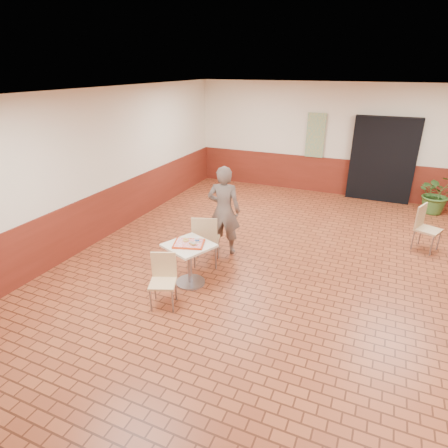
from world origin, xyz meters
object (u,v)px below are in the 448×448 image
at_px(paper_cup, 197,240).
at_px(chair_second_left, 425,225).
at_px(long_john_donut, 192,244).
at_px(chair_main_front, 163,277).
at_px(chair_main_back, 206,238).
at_px(serving_tray, 189,244).
at_px(ring_donut, 186,240).
at_px(customer, 224,211).
at_px(potted_plant, 437,194).
at_px(main_table, 189,257).

height_order(paper_cup, chair_second_left, chair_second_left).
bearing_deg(long_john_donut, chair_main_front, -106.04).
xyz_separation_m(chair_main_back, chair_second_left, (3.63, 2.32, -0.04)).
bearing_deg(serving_tray, ring_donut, 152.44).
distance_m(customer, ring_donut, 1.26).
bearing_deg(chair_second_left, chair_main_front, 158.38).
bearing_deg(customer, ring_donut, 73.94).
distance_m(chair_main_front, chair_main_back, 1.32).
distance_m(customer, chair_second_left, 3.95).
height_order(ring_donut, chair_second_left, chair_second_left).
height_order(chair_main_front, potted_plant, potted_plant).
bearing_deg(long_john_donut, paper_cup, 73.86).
height_order(serving_tray, paper_cup, paper_cup).
bearing_deg(ring_donut, serving_tray, -27.56).
xyz_separation_m(main_table, serving_tray, (0.00, -0.00, 0.25)).
bearing_deg(chair_main_front, potted_plant, 33.79).
distance_m(ring_donut, chair_second_left, 4.72).
bearing_deg(chair_main_front, chair_second_left, 22.78).
bearing_deg(ring_donut, chair_second_left, 38.52).
distance_m(chair_main_front, chair_second_left, 5.18).
xyz_separation_m(customer, long_john_donut, (0.03, -1.33, -0.09)).
bearing_deg(paper_cup, customer, 92.86).
height_order(chair_main_back, paper_cup, chair_main_back).
distance_m(customer, long_john_donut, 1.33).
xyz_separation_m(main_table, customer, (0.06, 1.29, 0.38)).
xyz_separation_m(chair_main_front, potted_plant, (4.08, 5.94, 0.04)).
bearing_deg(serving_tray, chair_main_front, -97.70).
bearing_deg(ring_donut, chair_main_front, -91.02).
relative_size(main_table, serving_tray, 1.50).
height_order(main_table, chair_second_left, chair_second_left).
xyz_separation_m(ring_donut, potted_plant, (4.07, 5.24, -0.27)).
bearing_deg(chair_main_back, serving_tray, 74.43).
bearing_deg(chair_main_back, chair_main_front, 69.47).
relative_size(serving_tray, ring_donut, 4.51).
bearing_deg(paper_cup, serving_tray, -152.79).
xyz_separation_m(main_table, potted_plant, (3.99, 5.28, 0.02)).
bearing_deg(long_john_donut, potted_plant, 53.74).
xyz_separation_m(chair_main_front, ring_donut, (0.01, 0.70, 0.31)).
bearing_deg(ring_donut, chair_main_back, 85.13).
relative_size(ring_donut, potted_plant, 0.11).
relative_size(customer, serving_tray, 3.59).
relative_size(chair_main_front, paper_cup, 8.86).
xyz_separation_m(main_table, chair_main_back, (-0.02, 0.66, 0.06)).
relative_size(ring_donut, paper_cup, 1.15).
height_order(serving_tray, ring_donut, ring_donut).
distance_m(chair_main_back, ring_donut, 0.66).
bearing_deg(customer, main_table, 77.53).
xyz_separation_m(chair_main_back, customer, (0.08, 0.63, 0.31)).
height_order(customer, long_john_donut, customer).
bearing_deg(main_table, ring_donut, 152.44).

